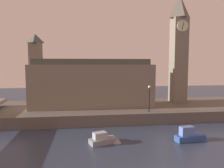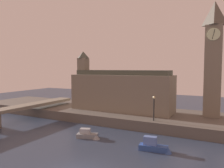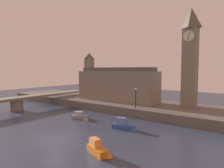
% 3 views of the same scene
% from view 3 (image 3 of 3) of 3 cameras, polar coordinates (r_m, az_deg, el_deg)
% --- Properties ---
extents(ground_plane, '(120.00, 120.00, 0.00)m').
position_cam_3_polar(ground_plane, '(24.05, -16.26, -15.40)').
color(ground_plane, '#2D384C').
extents(far_embankment, '(70.00, 12.00, 1.50)m').
position_cam_3_polar(far_embankment, '(38.86, 8.05, -6.54)').
color(far_embankment, '#5B544C').
rests_on(far_embankment, ground).
extents(clock_tower, '(2.54, 2.58, 17.06)m').
position_cam_3_polar(clock_tower, '(36.74, 21.85, 7.57)').
color(clock_tower, slate).
rests_on(clock_tower, far_embankment).
extents(parliament_hall, '(17.50, 5.17, 10.38)m').
position_cam_3_polar(parliament_hall, '(41.16, 1.07, -0.07)').
color(parliament_hall, slate).
rests_on(parliament_hall, far_embankment).
extents(bridge_span, '(2.65, 28.74, 2.59)m').
position_cam_3_polar(bridge_span, '(42.39, -26.56, -4.55)').
color(bridge_span, slate).
rests_on(bridge_span, ground).
extents(streetlamp, '(0.36, 0.36, 3.43)m').
position_cam_3_polar(streetlamp, '(33.31, 6.92, -3.25)').
color(streetlamp, black).
rests_on(streetlamp, far_embankment).
extents(boat_patrol_orange, '(3.28, 1.77, 1.46)m').
position_cam_3_polar(boat_patrol_orange, '(19.50, -3.90, -18.44)').
color(boat_patrol_orange, orange).
rests_on(boat_patrol_orange, ground).
extents(boat_tour_blue, '(3.58, 1.40, 1.55)m').
position_cam_3_polar(boat_tour_blue, '(26.88, 3.69, -11.98)').
color(boat_tour_blue, '#2D4C93').
rests_on(boat_tour_blue, ground).
extents(boat_cruiser_grey, '(3.41, 1.98, 1.18)m').
position_cam_3_polar(boat_cruiser_grey, '(32.59, -8.96, -9.33)').
color(boat_cruiser_grey, gray).
rests_on(boat_cruiser_grey, ground).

